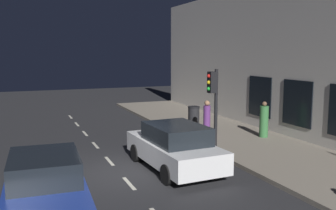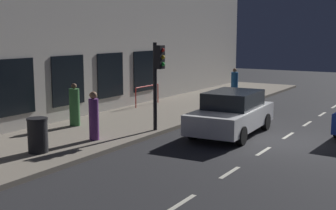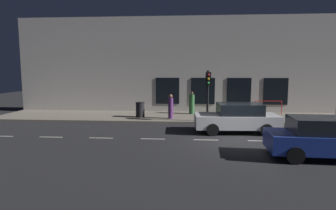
{
  "view_description": "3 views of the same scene",
  "coord_description": "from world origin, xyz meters",
  "px_view_note": "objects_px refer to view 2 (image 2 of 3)",
  "views": [
    {
      "loc": [
        -3.09,
        -11.72,
        4.0
      ],
      "look_at": [
        2.86,
        2.83,
        1.8
      ],
      "focal_mm": 40.07,
      "sensor_mm": 36.0,
      "label": 1
    },
    {
      "loc": [
        -4.73,
        15.06,
        3.68
      ],
      "look_at": [
        3.23,
        2.1,
        1.28
      ],
      "focal_mm": 48.7,
      "sensor_mm": 36.0,
      "label": 2
    },
    {
      "loc": [
        -13.48,
        2.43,
        3.34
      ],
      "look_at": [
        2.32,
        3.62,
        1.41
      ],
      "focal_mm": 30.18,
      "sensor_mm": 36.0,
      "label": 3
    }
  ],
  "objects_px": {
    "pedestrian_2": "(94,117)",
    "trash_bin": "(38,135)",
    "traffic_light": "(158,70)",
    "pedestrian_1": "(75,106)",
    "pedestrian_0": "(234,86)",
    "parked_car_0": "(232,113)"
  },
  "relations": [
    {
      "from": "pedestrian_2",
      "to": "trash_bin",
      "type": "xyz_separation_m",
      "value": [
        0.36,
        2.13,
        -0.24
      ]
    },
    {
      "from": "traffic_light",
      "to": "trash_bin",
      "type": "relative_size",
      "value": 3.07
    },
    {
      "from": "pedestrian_2",
      "to": "traffic_light",
      "type": "bearing_deg",
      "value": -25.7
    },
    {
      "from": "pedestrian_1",
      "to": "pedestrian_2",
      "type": "distance_m",
      "value": 2.61
    },
    {
      "from": "pedestrian_1",
      "to": "trash_bin",
      "type": "bearing_deg",
      "value": 103.47
    },
    {
      "from": "pedestrian_2",
      "to": "pedestrian_0",
      "type": "bearing_deg",
      "value": -5.58
    },
    {
      "from": "traffic_light",
      "to": "parked_car_0",
      "type": "xyz_separation_m",
      "value": [
        -2.3,
        -1.44,
        -1.57
      ]
    },
    {
      "from": "parked_car_0",
      "to": "trash_bin",
      "type": "height_order",
      "value": "parked_car_0"
    },
    {
      "from": "traffic_light",
      "to": "pedestrian_1",
      "type": "distance_m",
      "value": 3.64
    },
    {
      "from": "pedestrian_2",
      "to": "pedestrian_1",
      "type": "bearing_deg",
      "value": 54.08
    },
    {
      "from": "traffic_light",
      "to": "parked_car_0",
      "type": "bearing_deg",
      "value": -147.92
    },
    {
      "from": "traffic_light",
      "to": "trash_bin",
      "type": "xyz_separation_m",
      "value": [
        1.36,
        4.51,
        -1.69
      ]
    },
    {
      "from": "parked_car_0",
      "to": "pedestrian_0",
      "type": "distance_m",
      "value": 7.3
    },
    {
      "from": "parked_car_0",
      "to": "pedestrian_0",
      "type": "height_order",
      "value": "pedestrian_0"
    },
    {
      "from": "pedestrian_0",
      "to": "pedestrian_2",
      "type": "height_order",
      "value": "pedestrian_0"
    },
    {
      "from": "parked_car_0",
      "to": "pedestrian_1",
      "type": "distance_m",
      "value": 6.0
    },
    {
      "from": "pedestrian_0",
      "to": "pedestrian_2",
      "type": "xyz_separation_m",
      "value": [
        0.49,
        10.56,
        -0.03
      ]
    },
    {
      "from": "pedestrian_2",
      "to": "parked_car_0",
      "type": "bearing_deg",
      "value": -43.68
    },
    {
      "from": "traffic_light",
      "to": "pedestrian_1",
      "type": "height_order",
      "value": "traffic_light"
    },
    {
      "from": "pedestrian_2",
      "to": "trash_bin",
      "type": "bearing_deg",
      "value": 167.46
    },
    {
      "from": "pedestrian_0",
      "to": "trash_bin",
      "type": "bearing_deg",
      "value": 14.91
    },
    {
      "from": "traffic_light",
      "to": "parked_car_0",
      "type": "height_order",
      "value": "traffic_light"
    }
  ]
}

